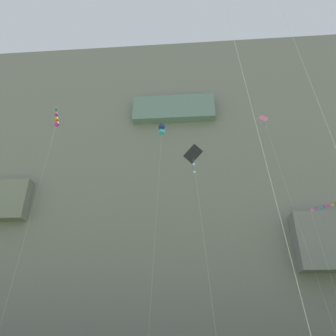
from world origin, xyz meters
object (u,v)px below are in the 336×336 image
kite_diamond_mid_right (268,131)px  kite_windsock_high_left (56,120)px  kite_banner_mid_center (326,221)px  kite_box_upper_mid (162,130)px  kite_diamond_high_right (193,157)px

kite_diamond_mid_right → kite_windsock_high_left: size_ratio=1.05×
kite_banner_mid_center → kite_box_upper_mid: bearing=-174.1°
kite_diamond_mid_right → kite_diamond_high_right: (-10.57, -6.56, -7.26)m
kite_diamond_high_right → kite_banner_mid_center: size_ratio=1.37×
kite_windsock_high_left → kite_diamond_high_right: (18.37, -3.37, -8.31)m
kite_windsock_high_left → kite_diamond_high_right: size_ratio=1.34×
kite_box_upper_mid → kite_diamond_high_right: 7.28m
kite_windsock_high_left → kite_diamond_high_right: bearing=-10.4°
kite_banner_mid_center → kite_diamond_high_right: bearing=-162.3°
kite_diamond_high_right → kite_windsock_high_left: bearing=169.6°
kite_box_upper_mid → kite_windsock_high_left: 14.81m
kite_box_upper_mid → kite_windsock_high_left: (-14.53, 0.61, 2.77)m
kite_diamond_mid_right → kite_windsock_high_left: bearing=-173.7°
kite_box_upper_mid → kite_diamond_high_right: bearing=-35.7°
kite_windsock_high_left → kite_banner_mid_center: (33.00, 1.29, -14.49)m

